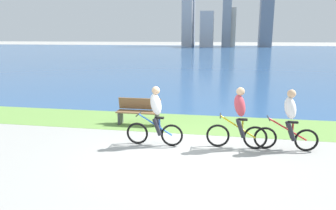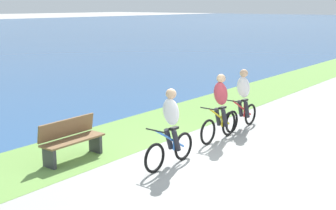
# 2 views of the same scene
# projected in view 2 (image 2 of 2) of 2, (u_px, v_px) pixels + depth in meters

# --- Properties ---
(ground_plane) EXTENTS (300.00, 300.00, 0.00)m
(ground_plane) POSITION_uv_depth(u_px,v_px,m) (215.00, 162.00, 9.73)
(ground_plane) COLOR #9E9E99
(grass_strip_bayside) EXTENTS (120.00, 2.43, 0.01)m
(grass_strip_bayside) POSITION_uv_depth(u_px,v_px,m) (116.00, 137.00, 11.53)
(grass_strip_bayside) COLOR #6B9947
(grass_strip_bayside) RESTS_ON ground
(cyclist_lead) EXTENTS (1.61, 0.52, 1.66)m
(cyclist_lead) POSITION_uv_depth(u_px,v_px,m) (171.00, 128.00, 9.35)
(cyclist_lead) COLOR black
(cyclist_lead) RESTS_ON ground
(cyclist_trailing) EXTENTS (1.63, 0.52, 1.68)m
(cyclist_trailing) POSITION_uv_depth(u_px,v_px,m) (220.00, 107.00, 11.18)
(cyclist_trailing) COLOR black
(cyclist_trailing) RESTS_ON ground
(cyclist_distant_rear) EXTENTS (1.66, 0.52, 1.65)m
(cyclist_distant_rear) POSITION_uv_depth(u_px,v_px,m) (243.00, 99.00, 12.21)
(cyclist_distant_rear) COLOR black
(cyclist_distant_rear) RESTS_ON ground
(bench_near_path) EXTENTS (1.50, 0.47, 0.90)m
(bench_near_path) POSITION_uv_depth(u_px,v_px,m) (71.00, 140.00, 9.82)
(bench_near_path) COLOR brown
(bench_near_path) RESTS_ON ground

